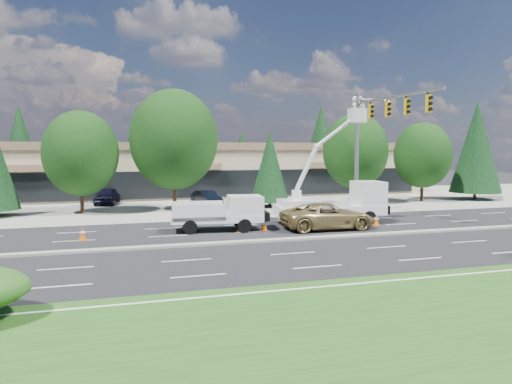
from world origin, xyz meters
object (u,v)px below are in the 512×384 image
object	(u,v)px
utility_pickup	(223,216)
bucket_truck	(339,197)
signal_mast	(372,132)
minivan	(328,216)

from	to	relation	value
utility_pickup	bucket_truck	world-z (taller)	bucket_truck
signal_mast	minivan	distance (m)	8.65
utility_pickup	bucket_truck	distance (m)	8.02
utility_pickup	bucket_truck	size ratio (longest dim) A/B	0.68
signal_mast	utility_pickup	distance (m)	13.06
utility_pickup	signal_mast	bearing A→B (deg)	20.90
utility_pickup	minivan	world-z (taller)	utility_pickup
utility_pickup	minivan	distance (m)	6.38
signal_mast	utility_pickup	xyz separation A→B (m)	(-11.63, -2.89, -5.20)
minivan	utility_pickup	bearing A→B (deg)	79.76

